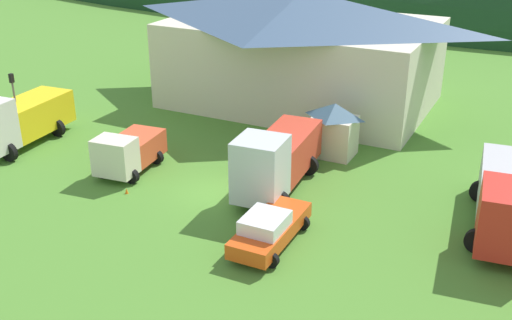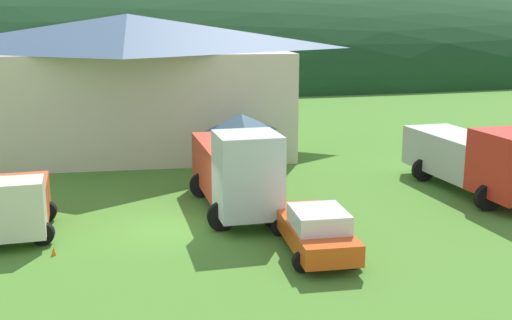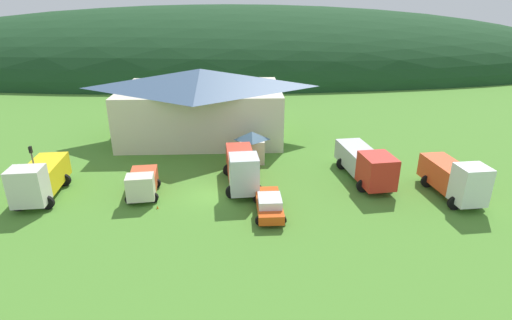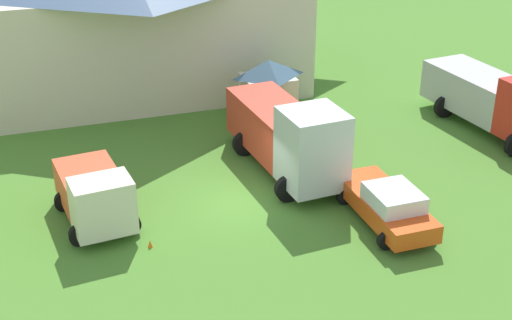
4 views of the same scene
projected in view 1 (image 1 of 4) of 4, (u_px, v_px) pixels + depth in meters
The scene contains 10 objects.
ground_plane at pixel (217, 192), 31.91m from camera, with size 200.00×200.00×0.00m, color #4C842D.
depot_building at pixel (302, 46), 43.76m from camera, with size 19.50×12.93×8.06m.
play_shed_cream at pixel (334, 129), 35.67m from camera, with size 2.64×2.19×3.20m.
flatbed_truck_yellow at pixel (17, 119), 37.00m from camera, with size 3.62×7.16×3.51m.
light_truck_cream at pixel (128, 151), 33.73m from camera, with size 2.92×4.73×2.40m.
tow_truck_silver at pixel (276, 158), 31.40m from camera, with size 3.46×7.79×3.66m.
crane_truck_red at pixel (509, 199), 27.48m from camera, with size 3.87×8.69×3.24m.
service_pickup_orange at pixel (269, 228), 26.86m from camera, with size 2.35×5.08×1.66m.
traffic_light_west at pixel (15, 101), 37.27m from camera, with size 0.20×0.32×4.34m.
traffic_cone_near_pickup at pixel (127, 193), 31.73m from camera, with size 0.36×0.36×0.59m, color orange.
Camera 1 is at (14.63, -24.57, 14.42)m, focal length 43.06 mm.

